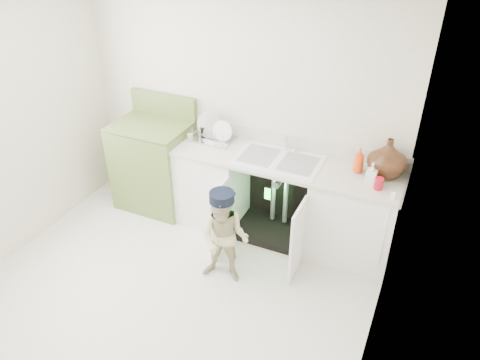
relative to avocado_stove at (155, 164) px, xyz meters
name	(u,v)px	position (x,y,z in m)	size (l,w,h in m)	color
ground	(173,290)	(0.92, -1.18, -0.52)	(3.50, 3.50, 0.00)	beige
room_shell	(161,176)	(0.92, -1.18, 0.73)	(6.00, 5.50, 1.26)	#EEE4CC
counter_run	(281,196)	(1.51, 0.03, -0.03)	(2.44, 1.02, 1.27)	white
avocado_stove	(155,164)	(0.00, 0.00, 0.00)	(0.81, 0.65, 1.26)	olive
repair_worker	(225,237)	(1.28, -0.82, -0.04)	(0.51, 0.72, 0.96)	beige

